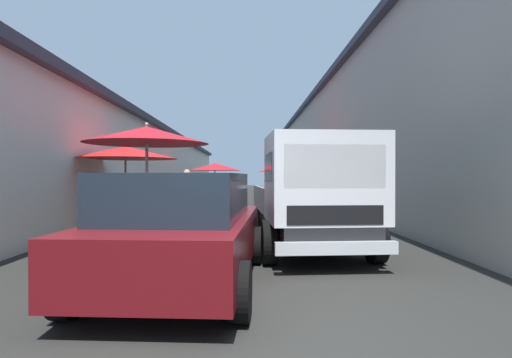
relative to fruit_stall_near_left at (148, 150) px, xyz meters
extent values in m
plane|color=#282826|center=(9.26, -1.65, -1.91)|extent=(90.00, 90.00, 0.00)
cube|color=silver|center=(11.51, 5.73, -0.11)|extent=(49.50, 7.00, 3.60)
cube|color=#383D4C|center=(11.51, 5.73, 1.82)|extent=(49.80, 7.50, 0.24)
cube|color=#A39E93|center=(11.51, -9.03, 0.92)|extent=(49.50, 7.00, 5.65)
cube|color=#383D4C|center=(11.51, -9.03, 3.87)|extent=(49.80, 7.50, 0.24)
cylinder|color=#9E9EA3|center=(-0.03, 0.01, -0.73)|extent=(0.06, 0.06, 2.35)
cone|color=red|center=(-0.03, 0.01, 0.28)|extent=(2.32, 2.32, 0.32)
sphere|color=#9E9EA3|center=(-0.03, 0.01, 0.48)|extent=(0.07, 0.07, 0.07)
cube|color=brown|center=(0.15, -0.08, -1.55)|extent=(0.71, 0.62, 0.71)
sphere|color=orange|center=(0.02, -0.06, -1.15)|extent=(0.09, 0.09, 0.09)
sphere|color=orange|center=(0.38, 0.05, -1.15)|extent=(0.09, 0.09, 0.09)
sphere|color=orange|center=(0.24, -0.09, -1.10)|extent=(0.09, 0.09, 0.09)
sphere|color=orange|center=(0.13, -0.03, -1.15)|extent=(0.09, 0.09, 0.09)
sphere|color=orange|center=(-0.08, 0.03, -1.15)|extent=(0.09, 0.09, 0.09)
cylinder|color=#9E9EA3|center=(2.98, 1.30, -0.81)|extent=(0.06, 0.06, 2.19)
cone|color=red|center=(2.98, 1.30, 0.12)|extent=(2.69, 2.69, 0.32)
sphere|color=#9E9EA3|center=(2.98, 1.30, 0.33)|extent=(0.07, 0.07, 0.07)
cube|color=brown|center=(2.90, 1.18, -1.50)|extent=(0.92, 0.63, 0.81)
sphere|color=orange|center=(2.82, 1.03, -1.05)|extent=(0.09, 0.09, 0.09)
sphere|color=orange|center=(3.20, 1.34, -1.05)|extent=(0.09, 0.09, 0.09)
sphere|color=orange|center=(3.05, 1.02, -1.05)|extent=(0.09, 0.09, 0.09)
cylinder|color=#9E9EA3|center=(10.01, -3.69, -0.88)|extent=(0.06, 0.06, 2.05)
cone|color=red|center=(10.01, -3.69, -0.08)|extent=(2.71, 2.71, 0.45)
sphere|color=#9E9EA3|center=(10.01, -3.69, 0.18)|extent=(0.07, 0.07, 0.07)
cube|color=olive|center=(10.25, -3.91, -1.53)|extent=(0.79, 0.64, 0.76)
sphere|color=orange|center=(10.43, -4.10, -1.05)|extent=(0.09, 0.09, 0.09)
sphere|color=orange|center=(10.13, -3.99, -1.10)|extent=(0.09, 0.09, 0.09)
sphere|color=orange|center=(10.45, -4.04, -1.10)|extent=(0.09, 0.09, 0.09)
cylinder|color=#9E9EA3|center=(13.19, -0.22, -0.87)|extent=(0.06, 0.06, 2.06)
cone|color=red|center=(13.19, -0.22, -0.03)|extent=(2.69, 2.69, 0.37)
sphere|color=#9E9EA3|center=(13.19, -0.22, 0.20)|extent=(0.07, 0.07, 0.07)
cube|color=brown|center=(13.17, -0.39, -1.49)|extent=(0.85, 0.76, 0.83)
sphere|color=orange|center=(13.32, -0.65, -1.03)|extent=(0.09, 0.09, 0.09)
sphere|color=orange|center=(13.06, -0.46, -1.03)|extent=(0.09, 0.09, 0.09)
sphere|color=orange|center=(13.26, -0.33, -1.03)|extent=(0.09, 0.09, 0.09)
sphere|color=orange|center=(12.92, -0.47, -1.03)|extent=(0.09, 0.09, 0.09)
cube|color=#600F14|center=(-2.43, -1.05, -1.34)|extent=(4.02, 2.01, 0.64)
cube|color=#19232D|center=(-2.58, -1.04, -0.74)|extent=(2.45, 1.68, 0.56)
cube|color=black|center=(-0.52, -1.19, -1.56)|extent=(0.22, 1.65, 0.20)
cube|color=silver|center=(-0.46, -0.61, -1.28)|extent=(0.08, 0.24, 0.14)
cube|color=silver|center=(-0.55, -1.77, -1.28)|extent=(0.08, 0.24, 0.14)
cylinder|color=black|center=(-1.04, -0.29, -1.61)|extent=(0.61, 0.24, 0.60)
cylinder|color=black|center=(-1.17, -2.00, -1.61)|extent=(0.61, 0.24, 0.60)
cylinder|color=black|center=(-3.69, -0.09, -1.61)|extent=(0.61, 0.24, 0.60)
cylinder|color=black|center=(-3.82, -1.81, -1.61)|extent=(0.61, 0.24, 0.60)
cube|color=black|center=(0.43, -3.01, -1.41)|extent=(4.87, 1.71, 0.36)
cube|color=silver|center=(-1.20, -3.09, -0.53)|extent=(1.62, 1.82, 1.40)
cube|color=#19232D|center=(-1.94, -3.13, -0.35)|extent=(0.13, 1.47, 0.63)
cube|color=#19232D|center=(-1.20, -3.09, -0.35)|extent=(1.13, 1.82, 0.45)
cube|color=black|center=(-1.95, -3.13, -1.05)|extent=(0.13, 1.40, 0.28)
cube|color=silver|center=(-2.03, -3.13, -1.51)|extent=(0.21, 1.75, 0.18)
cube|color=gray|center=(1.29, -3.79, -0.98)|extent=(3.16, 0.22, 0.50)
cube|color=gray|center=(1.21, -2.15, -0.98)|extent=(3.16, 0.22, 0.50)
cube|color=gray|center=(2.80, -2.89, -0.98)|extent=(0.14, 1.65, 0.50)
cylinder|color=black|center=(-1.16, -3.97, -1.55)|extent=(0.73, 0.26, 0.72)
cylinder|color=black|center=(-1.24, -2.22, -1.55)|extent=(0.73, 0.26, 0.72)
cylinder|color=black|center=(1.91, -3.81, -1.55)|extent=(0.73, 0.26, 0.72)
cylinder|color=black|center=(1.82, -2.07, -1.55)|extent=(0.73, 0.26, 0.72)
cylinder|color=navy|center=(6.63, 0.17, -1.50)|extent=(0.14, 0.14, 0.81)
cylinder|color=navy|center=(6.68, 0.33, -1.50)|extent=(0.14, 0.14, 0.81)
cube|color=white|center=(6.66, 0.25, -0.79)|extent=(0.32, 0.51, 0.61)
sphere|color=tan|center=(6.66, 0.25, -0.37)|extent=(0.22, 0.22, 0.22)
cylinder|color=white|center=(6.58, -0.03, -0.76)|extent=(0.08, 0.08, 0.55)
cylinder|color=white|center=(6.74, 0.52, -0.76)|extent=(0.08, 0.08, 0.55)
cylinder|color=black|center=(9.45, -0.14, -1.69)|extent=(0.45, 0.18, 0.44)
cylinder|color=black|center=(8.23, 0.13, -1.69)|extent=(0.45, 0.20, 0.44)
cube|color=black|center=(8.79, 0.01, -1.64)|extent=(0.94, 0.47, 0.08)
ellipsoid|color=black|center=(8.50, 0.07, -1.27)|extent=(0.60, 0.38, 0.20)
cube|color=black|center=(9.40, -0.13, -1.24)|extent=(0.21, 0.34, 0.56)
cylinder|color=silver|center=(9.33, -0.12, -1.14)|extent=(0.28, 0.12, 0.68)
cylinder|color=black|center=(9.25, -0.10, -0.79)|extent=(0.54, 0.16, 0.04)
cylinder|color=#194CB2|center=(6.98, -0.36, -1.49)|extent=(0.30, 0.30, 0.03)
cylinder|color=#194CB2|center=(7.09, -0.36, -1.70)|extent=(0.04, 0.04, 0.42)
cylinder|color=#194CB2|center=(6.98, -0.24, -1.70)|extent=(0.04, 0.04, 0.42)
cylinder|color=#194CB2|center=(6.87, -0.36, -1.70)|extent=(0.04, 0.04, 0.42)
cylinder|color=#194CB2|center=(6.98, -0.47, -1.70)|extent=(0.04, 0.04, 0.42)
camera|label=1|loc=(-7.75, -1.87, -0.49)|focal=28.71mm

